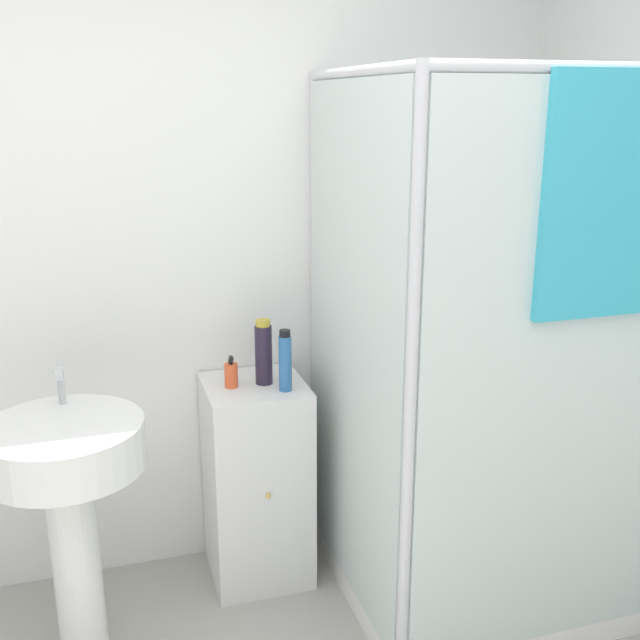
{
  "coord_description": "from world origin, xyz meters",
  "views": [
    {
      "loc": [
        -0.13,
        -1.12,
        1.84
      ],
      "look_at": [
        0.56,
        1.08,
        1.16
      ],
      "focal_mm": 42.0,
      "sensor_mm": 36.0,
      "label": 1
    }
  ],
  "objects_px": {
    "shampoo_bottle_tall_black": "(264,353)",
    "shampoo_bottle_blue": "(285,361)",
    "soap_dispenser": "(231,375)",
    "sink": "(68,484)"
  },
  "relations": [
    {
      "from": "shampoo_bottle_tall_black",
      "to": "shampoo_bottle_blue",
      "type": "xyz_separation_m",
      "value": [
        0.06,
        -0.09,
        -0.01
      ]
    },
    {
      "from": "soap_dispenser",
      "to": "shampoo_bottle_tall_black",
      "type": "height_order",
      "value": "shampoo_bottle_tall_black"
    },
    {
      "from": "shampoo_bottle_blue",
      "to": "soap_dispenser",
      "type": "bearing_deg",
      "value": 153.42
    },
    {
      "from": "sink",
      "to": "shampoo_bottle_tall_black",
      "type": "xyz_separation_m",
      "value": [
        0.72,
        0.28,
        0.28
      ]
    },
    {
      "from": "shampoo_bottle_tall_black",
      "to": "shampoo_bottle_blue",
      "type": "relative_size",
      "value": 1.08
    },
    {
      "from": "shampoo_bottle_tall_black",
      "to": "shampoo_bottle_blue",
      "type": "height_order",
      "value": "shampoo_bottle_tall_black"
    },
    {
      "from": "sink",
      "to": "shampoo_bottle_tall_black",
      "type": "relative_size",
      "value": 3.98
    },
    {
      "from": "soap_dispenser",
      "to": "shampoo_bottle_blue",
      "type": "xyz_separation_m",
      "value": [
        0.18,
        -0.09,
        0.06
      ]
    },
    {
      "from": "shampoo_bottle_tall_black",
      "to": "shampoo_bottle_blue",
      "type": "bearing_deg",
      "value": -57.87
    },
    {
      "from": "sink",
      "to": "soap_dispenser",
      "type": "distance_m",
      "value": 0.69
    }
  ]
}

